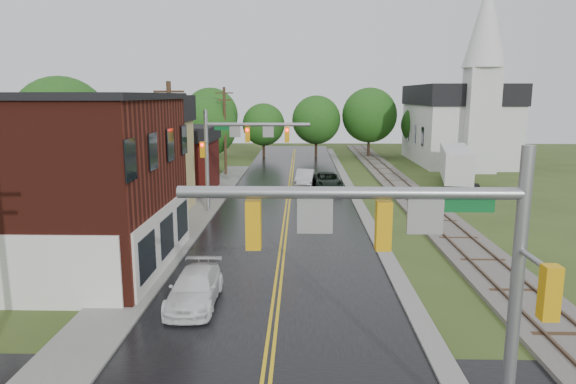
{
  "coord_description": "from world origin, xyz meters",
  "views": [
    {
      "loc": [
        0.98,
        -8.49,
        8.2
      ],
      "look_at": [
        0.35,
        16.3,
        3.5
      ],
      "focal_mm": 32.0,
      "sensor_mm": 36.0,
      "label": 1
    }
  ],
  "objects_px": {
    "brick_building": "(15,182)",
    "church": "(460,115)",
    "tree_left_b": "(63,127)",
    "pickup_white": "(195,288)",
    "tree_left_e": "(208,127)",
    "semi_trailer": "(456,163)",
    "traffic_signal_far": "(237,142)",
    "utility_pole_c": "(225,130)",
    "suv_dark": "(328,181)",
    "sedan_silver": "(305,178)",
    "traffic_signal_near": "(418,250)",
    "tree_left_c": "(145,135)",
    "utility_pole_b": "(171,154)"
  },
  "relations": [
    {
      "from": "brick_building",
      "to": "church",
      "type": "bearing_deg",
      "value": 50.02
    },
    {
      "from": "utility_pole_c",
      "to": "suv_dark",
      "type": "xyz_separation_m",
      "value": [
        10.17,
        -7.5,
        -4.02
      ]
    },
    {
      "from": "brick_building",
      "to": "traffic_signal_far",
      "type": "bearing_deg",
      "value": 53.08
    },
    {
      "from": "tree_left_b",
      "to": "tree_left_c",
      "type": "xyz_separation_m",
      "value": [
        4.0,
        8.0,
        -1.21
      ]
    },
    {
      "from": "church",
      "to": "traffic_signal_near",
      "type": "bearing_deg",
      "value": -107.72
    },
    {
      "from": "brick_building",
      "to": "utility_pole_b",
      "type": "xyz_separation_m",
      "value": [
        5.68,
        7.0,
        0.57
      ]
    },
    {
      "from": "tree_left_b",
      "to": "pickup_white",
      "type": "relative_size",
      "value": 2.15
    },
    {
      "from": "church",
      "to": "utility_pole_b",
      "type": "bearing_deg",
      "value": -130.18
    },
    {
      "from": "utility_pole_c",
      "to": "tree_left_c",
      "type": "distance_m",
      "value": 8.16
    },
    {
      "from": "traffic_signal_far",
      "to": "pickup_white",
      "type": "height_order",
      "value": "traffic_signal_far"
    },
    {
      "from": "semi_trailer",
      "to": "church",
      "type": "bearing_deg",
      "value": 72.4
    },
    {
      "from": "suv_dark",
      "to": "tree_left_b",
      "type": "bearing_deg",
      "value": -171.1
    },
    {
      "from": "church",
      "to": "suv_dark",
      "type": "bearing_deg",
      "value": -133.98
    },
    {
      "from": "utility_pole_b",
      "to": "sedan_silver",
      "type": "height_order",
      "value": "utility_pole_b"
    },
    {
      "from": "tree_left_e",
      "to": "semi_trailer",
      "type": "height_order",
      "value": "tree_left_e"
    },
    {
      "from": "brick_building",
      "to": "tree_left_c",
      "type": "height_order",
      "value": "brick_building"
    },
    {
      "from": "traffic_signal_near",
      "to": "tree_left_e",
      "type": "distance_m",
      "value": 45.59
    },
    {
      "from": "brick_building",
      "to": "utility_pole_b",
      "type": "relative_size",
      "value": 1.59
    },
    {
      "from": "tree_left_b",
      "to": "brick_building",
      "type": "bearing_deg",
      "value": -72.39
    },
    {
      "from": "tree_left_b",
      "to": "tree_left_e",
      "type": "distance_m",
      "value": 16.67
    },
    {
      "from": "traffic_signal_far",
      "to": "sedan_silver",
      "type": "relative_size",
      "value": 1.64
    },
    {
      "from": "traffic_signal_near",
      "to": "utility_pole_b",
      "type": "distance_m",
      "value": 22.49
    },
    {
      "from": "tree_left_c",
      "to": "utility_pole_c",
      "type": "bearing_deg",
      "value": 30.2
    },
    {
      "from": "tree_left_c",
      "to": "semi_trailer",
      "type": "xyz_separation_m",
      "value": [
        28.99,
        -1.48,
        -2.42
      ]
    },
    {
      "from": "traffic_signal_near",
      "to": "pickup_white",
      "type": "xyz_separation_m",
      "value": [
        -6.67,
        8.67,
        -4.31
      ]
    },
    {
      "from": "traffic_signal_far",
      "to": "pickup_white",
      "type": "xyz_separation_m",
      "value": [
        0.27,
        -16.33,
        -4.32
      ]
    },
    {
      "from": "traffic_signal_near",
      "to": "tree_left_c",
      "type": "relative_size",
      "value": 0.96
    },
    {
      "from": "utility_pole_c",
      "to": "suv_dark",
      "type": "distance_m",
      "value": 13.26
    },
    {
      "from": "utility_pole_b",
      "to": "semi_trailer",
      "type": "height_order",
      "value": "utility_pole_b"
    },
    {
      "from": "traffic_signal_far",
      "to": "utility_pole_b",
      "type": "xyz_separation_m",
      "value": [
        -3.33,
        -5.0,
        -0.25
      ]
    },
    {
      "from": "utility_pole_b",
      "to": "tree_left_b",
      "type": "bearing_deg",
      "value": 138.14
    },
    {
      "from": "pickup_white",
      "to": "suv_dark",
      "type": "bearing_deg",
      "value": 75.14
    },
    {
      "from": "utility_pole_b",
      "to": "pickup_white",
      "type": "xyz_separation_m",
      "value": [
        3.6,
        -11.33,
        -4.07
      ]
    },
    {
      "from": "church",
      "to": "suv_dark",
      "type": "height_order",
      "value": "church"
    },
    {
      "from": "brick_building",
      "to": "utility_pole_b",
      "type": "bearing_deg",
      "value": 50.93
    },
    {
      "from": "church",
      "to": "tree_left_e",
      "type": "relative_size",
      "value": 2.45
    },
    {
      "from": "suv_dark",
      "to": "sedan_silver",
      "type": "height_order",
      "value": "sedan_silver"
    },
    {
      "from": "brick_building",
      "to": "church",
      "type": "relative_size",
      "value": 0.71
    },
    {
      "from": "tree_left_e",
      "to": "pickup_white",
      "type": "xyz_separation_m",
      "value": [
        5.65,
        -35.23,
        -4.16
      ]
    },
    {
      "from": "tree_left_e",
      "to": "semi_trailer",
      "type": "xyz_separation_m",
      "value": [
        23.99,
        -7.48,
        -2.72
      ]
    },
    {
      "from": "traffic_signal_near",
      "to": "tree_left_b",
      "type": "xyz_separation_m",
      "value": [
        -21.32,
        29.9,
        0.75
      ]
    },
    {
      "from": "traffic_signal_near",
      "to": "tree_left_b",
      "type": "relative_size",
      "value": 0.76
    },
    {
      "from": "brick_building",
      "to": "tree_left_e",
      "type": "relative_size",
      "value": 1.75
    },
    {
      "from": "utility_pole_b",
      "to": "pickup_white",
      "type": "bearing_deg",
      "value": -72.38
    },
    {
      "from": "traffic_signal_near",
      "to": "utility_pole_c",
      "type": "distance_m",
      "value": 43.24
    },
    {
      "from": "utility_pole_c",
      "to": "semi_trailer",
      "type": "bearing_deg",
      "value": -14.28
    },
    {
      "from": "tree_left_c",
      "to": "suv_dark",
      "type": "relative_size",
      "value": 1.53
    },
    {
      "from": "brick_building",
      "to": "tree_left_c",
      "type": "bearing_deg",
      "value": 93.14
    },
    {
      "from": "sedan_silver",
      "to": "tree_left_e",
      "type": "bearing_deg",
      "value": 146.69
    },
    {
      "from": "brick_building",
      "to": "traffic_signal_far",
      "type": "height_order",
      "value": "brick_building"
    }
  ]
}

